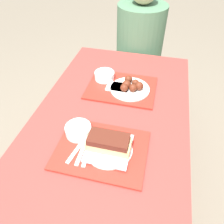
% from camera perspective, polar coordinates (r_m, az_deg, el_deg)
% --- Properties ---
extents(ground_plane, '(12.00, 12.00, 0.00)m').
position_cam_1_polar(ground_plane, '(1.69, -0.57, -19.68)').
color(ground_plane, '#706656').
extents(picnic_table, '(0.79, 1.45, 0.72)m').
position_cam_1_polar(picnic_table, '(1.18, -0.78, -5.69)').
color(picnic_table, maroon).
rests_on(picnic_table, ground_plane).
extents(picnic_bench_far, '(0.75, 0.28, 0.44)m').
position_cam_1_polar(picnic_bench_far, '(2.05, 5.84, 9.12)').
color(picnic_bench_far, maroon).
rests_on(picnic_bench_far, ground_plane).
extents(tray_near, '(0.40, 0.30, 0.01)m').
position_cam_1_polar(tray_near, '(0.97, -2.77, -9.82)').
color(tray_near, red).
rests_on(tray_near, picnic_table).
extents(tray_far, '(0.40, 0.30, 0.01)m').
position_cam_1_polar(tray_far, '(1.30, 2.47, 6.32)').
color(tray_far, red).
rests_on(tray_far, picnic_table).
extents(bowl_coleslaw_near, '(0.12, 0.12, 0.05)m').
position_cam_1_polar(bowl_coleslaw_near, '(1.02, -8.79, -4.61)').
color(bowl_coleslaw_near, white).
rests_on(bowl_coleslaw_near, tray_near).
extents(brisket_sandwich_plate, '(0.21, 0.21, 0.08)m').
position_cam_1_polar(brisket_sandwich_plate, '(0.94, -0.87, -8.53)').
color(brisket_sandwich_plate, white).
rests_on(brisket_sandwich_plate, tray_near).
extents(plastic_fork_near, '(0.02, 0.17, 0.00)m').
position_cam_1_polar(plastic_fork_near, '(0.97, -7.69, -9.63)').
color(plastic_fork_near, white).
rests_on(plastic_fork_near, tray_near).
extents(plastic_knife_near, '(0.04, 0.17, 0.00)m').
position_cam_1_polar(plastic_knife_near, '(0.97, -6.44, -9.90)').
color(plastic_knife_near, white).
rests_on(plastic_knife_near, tray_near).
extents(plastic_spoon_near, '(0.05, 0.17, 0.00)m').
position_cam_1_polar(plastic_spoon_near, '(0.98, -8.92, -9.35)').
color(plastic_spoon_near, white).
rests_on(plastic_spoon_near, tray_near).
extents(condiment_packet, '(0.04, 0.03, 0.01)m').
position_cam_1_polar(condiment_packet, '(1.01, -2.39, -6.40)').
color(condiment_packet, '#3F3F47').
rests_on(condiment_packet, tray_near).
extents(bowl_coleslaw_far, '(0.12, 0.12, 0.05)m').
position_cam_1_polar(bowl_coleslaw_far, '(1.35, -1.97, 9.60)').
color(bowl_coleslaw_far, white).
rests_on(bowl_coleslaw_far, tray_far).
extents(wings_plate_far, '(0.23, 0.23, 0.06)m').
position_cam_1_polar(wings_plate_far, '(1.27, 4.86, 6.70)').
color(wings_plate_far, white).
rests_on(wings_plate_far, tray_far).
extents(napkin_far, '(0.13, 0.09, 0.01)m').
position_cam_1_polar(napkin_far, '(1.29, 1.47, 6.55)').
color(napkin_far, white).
rests_on(napkin_far, tray_far).
extents(person_seated_across, '(0.37, 0.37, 0.75)m').
position_cam_1_polar(person_seated_across, '(1.86, 7.35, 18.81)').
color(person_seated_across, '#477051').
rests_on(person_seated_across, picnic_bench_far).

